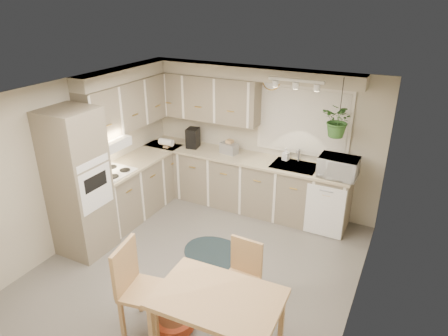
% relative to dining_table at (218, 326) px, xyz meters
% --- Properties ---
extents(floor, '(4.20, 4.20, 0.00)m').
position_rel_dining_table_xyz_m(floor, '(-0.90, 1.19, -0.38)').
color(floor, '#605C55').
rests_on(floor, ground).
extents(ceiling, '(4.20, 4.20, 0.00)m').
position_rel_dining_table_xyz_m(ceiling, '(-0.90, 1.19, 2.02)').
color(ceiling, silver).
rests_on(ceiling, wall_back).
extents(wall_back, '(4.00, 0.04, 2.40)m').
position_rel_dining_table_xyz_m(wall_back, '(-0.90, 3.29, 0.82)').
color(wall_back, '#B5AC95').
rests_on(wall_back, floor).
extents(wall_front, '(4.00, 0.04, 2.40)m').
position_rel_dining_table_xyz_m(wall_front, '(-0.90, -0.91, 0.82)').
color(wall_front, '#B5AC95').
rests_on(wall_front, floor).
extents(wall_left, '(0.04, 4.20, 2.40)m').
position_rel_dining_table_xyz_m(wall_left, '(-2.90, 1.19, 0.82)').
color(wall_left, '#B5AC95').
rests_on(wall_left, floor).
extents(wall_right, '(0.04, 4.20, 2.40)m').
position_rel_dining_table_xyz_m(wall_right, '(1.10, 1.19, 0.82)').
color(wall_right, '#B5AC95').
rests_on(wall_right, floor).
extents(base_cab_left, '(0.60, 1.85, 0.90)m').
position_rel_dining_table_xyz_m(base_cab_left, '(-2.60, 2.06, 0.07)').
color(base_cab_left, gray).
rests_on(base_cab_left, floor).
extents(base_cab_back, '(3.60, 0.60, 0.90)m').
position_rel_dining_table_xyz_m(base_cab_back, '(-1.10, 2.99, 0.07)').
color(base_cab_back, gray).
rests_on(base_cab_back, floor).
extents(counter_left, '(0.64, 1.89, 0.04)m').
position_rel_dining_table_xyz_m(counter_left, '(-2.59, 2.06, 0.54)').
color(counter_left, tan).
rests_on(counter_left, base_cab_left).
extents(counter_back, '(3.64, 0.64, 0.04)m').
position_rel_dining_table_xyz_m(counter_back, '(-1.10, 2.98, 0.54)').
color(counter_back, tan).
rests_on(counter_back, base_cab_back).
extents(oven_stack, '(0.65, 0.65, 2.10)m').
position_rel_dining_table_xyz_m(oven_stack, '(-2.58, 0.81, 0.67)').
color(oven_stack, gray).
rests_on(oven_stack, floor).
extents(wall_oven_face, '(0.02, 0.56, 0.58)m').
position_rel_dining_table_xyz_m(wall_oven_face, '(-2.26, 0.81, 0.67)').
color(wall_oven_face, white).
rests_on(wall_oven_face, oven_stack).
extents(upper_cab_left, '(0.35, 2.00, 0.75)m').
position_rel_dining_table_xyz_m(upper_cab_left, '(-2.73, 2.19, 1.44)').
color(upper_cab_left, gray).
rests_on(upper_cab_left, wall_left).
extents(upper_cab_back, '(2.00, 0.35, 0.75)m').
position_rel_dining_table_xyz_m(upper_cab_back, '(-1.90, 3.11, 1.44)').
color(upper_cab_back, gray).
rests_on(upper_cab_back, wall_back).
extents(soffit_left, '(0.30, 2.00, 0.20)m').
position_rel_dining_table_xyz_m(soffit_left, '(-2.75, 2.19, 1.92)').
color(soffit_left, '#B5AC95').
rests_on(soffit_left, wall_left).
extents(soffit_back, '(3.60, 0.30, 0.20)m').
position_rel_dining_table_xyz_m(soffit_back, '(-1.10, 3.14, 1.92)').
color(soffit_back, '#B5AC95').
rests_on(soffit_back, wall_back).
extents(cooktop, '(0.52, 0.58, 0.02)m').
position_rel_dining_table_xyz_m(cooktop, '(-2.58, 1.49, 0.56)').
color(cooktop, white).
rests_on(cooktop, counter_left).
extents(range_hood, '(0.40, 0.60, 0.14)m').
position_rel_dining_table_xyz_m(range_hood, '(-2.60, 1.49, 1.02)').
color(range_hood, white).
rests_on(range_hood, upper_cab_left).
extents(window_blinds, '(1.40, 0.02, 1.00)m').
position_rel_dining_table_xyz_m(window_blinds, '(-0.20, 3.26, 1.22)').
color(window_blinds, white).
rests_on(window_blinds, wall_back).
extents(window_frame, '(1.50, 0.02, 1.10)m').
position_rel_dining_table_xyz_m(window_frame, '(-0.20, 3.27, 1.22)').
color(window_frame, silver).
rests_on(window_frame, wall_back).
extents(sink, '(0.70, 0.48, 0.10)m').
position_rel_dining_table_xyz_m(sink, '(-0.20, 2.99, 0.52)').
color(sink, '#97999E').
rests_on(sink, counter_back).
extents(dishwasher_front, '(0.58, 0.02, 0.83)m').
position_rel_dining_table_xyz_m(dishwasher_front, '(0.40, 2.68, 0.04)').
color(dishwasher_front, white).
rests_on(dishwasher_front, base_cab_back).
extents(track_light_bar, '(0.80, 0.04, 0.04)m').
position_rel_dining_table_xyz_m(track_light_bar, '(-0.20, 2.74, 1.95)').
color(track_light_bar, white).
rests_on(track_light_bar, ceiling).
extents(wall_clock, '(0.30, 0.03, 0.30)m').
position_rel_dining_table_xyz_m(wall_clock, '(-0.75, 3.26, 1.80)').
color(wall_clock, gold).
rests_on(wall_clock, wall_back).
extents(dining_table, '(1.25, 0.86, 0.77)m').
position_rel_dining_table_xyz_m(dining_table, '(0.00, 0.00, 0.00)').
color(dining_table, tan).
rests_on(dining_table, floor).
extents(chair_left, '(0.57, 0.57, 1.05)m').
position_rel_dining_table_xyz_m(chair_left, '(-0.87, -0.01, 0.14)').
color(chair_left, tan).
rests_on(chair_left, floor).
extents(chair_back, '(0.43, 0.43, 0.88)m').
position_rel_dining_table_xyz_m(chair_back, '(-0.08, 0.66, 0.06)').
color(chair_back, tan).
rests_on(chair_back, floor).
extents(braided_rug, '(1.27, 1.10, 0.01)m').
position_rel_dining_table_xyz_m(braided_rug, '(-0.81, 1.50, -0.38)').
color(braided_rug, black).
rests_on(braided_rug, floor).
extents(pet_bed, '(0.61, 0.61, 0.11)m').
position_rel_dining_table_xyz_m(pet_bed, '(-0.64, 0.13, -0.33)').
color(pet_bed, '#C24C26').
rests_on(pet_bed, floor).
extents(microwave, '(0.57, 0.32, 0.38)m').
position_rel_dining_table_xyz_m(microwave, '(0.49, 2.89, 0.75)').
color(microwave, white).
rests_on(microwave, counter_back).
extents(soap_bottle, '(0.13, 0.22, 0.10)m').
position_rel_dining_table_xyz_m(soap_bottle, '(-0.40, 3.14, 0.60)').
color(soap_bottle, white).
rests_on(soap_bottle, counter_back).
extents(hanging_plant, '(0.58, 0.61, 0.39)m').
position_rel_dining_table_xyz_m(hanging_plant, '(0.42, 2.89, 1.36)').
color(hanging_plant, '#305E25').
rests_on(hanging_plant, ceiling).
extents(coffee_maker, '(0.23, 0.27, 0.35)m').
position_rel_dining_table_xyz_m(coffee_maker, '(-2.06, 2.99, 0.73)').
color(coffee_maker, black).
rests_on(coffee_maker, counter_back).
extents(toaster, '(0.32, 0.22, 0.18)m').
position_rel_dining_table_xyz_m(toaster, '(-1.36, 3.01, 0.64)').
color(toaster, '#97999E').
rests_on(toaster, counter_back).
extents(knife_block, '(0.12, 0.12, 0.23)m').
position_rel_dining_table_xyz_m(knife_block, '(-1.36, 3.04, 0.67)').
color(knife_block, tan).
rests_on(knife_block, counter_back).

